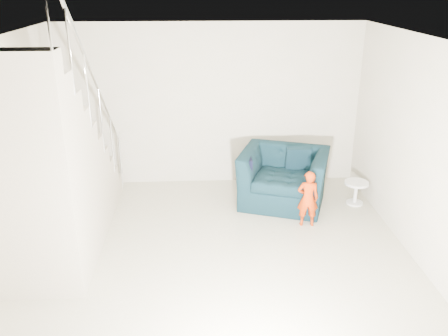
# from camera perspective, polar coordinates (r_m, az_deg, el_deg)

# --- Properties ---
(floor) EXTENTS (5.50, 5.50, 0.00)m
(floor) POSITION_cam_1_polar(r_m,az_deg,el_deg) (5.94, -0.82, -12.00)
(floor) COLOR tan
(floor) RESTS_ON ground
(ceiling) EXTENTS (5.50, 5.50, 0.00)m
(ceiling) POSITION_cam_1_polar(r_m,az_deg,el_deg) (4.98, -0.99, 14.79)
(ceiling) COLOR silver
(ceiling) RESTS_ON back_wall
(back_wall) EXTENTS (5.00, 0.00, 5.00)m
(back_wall) POSITION_cam_1_polar(r_m,az_deg,el_deg) (7.94, -1.72, 7.49)
(back_wall) COLOR #ABA58B
(back_wall) RESTS_ON floor
(right_wall) EXTENTS (0.00, 5.50, 5.50)m
(right_wall) POSITION_cam_1_polar(r_m,az_deg,el_deg) (5.95, 23.91, 0.67)
(right_wall) COLOR #ABA58B
(right_wall) RESTS_ON floor
(armchair) EXTENTS (1.60, 1.50, 0.84)m
(armchair) POSITION_cam_1_polar(r_m,az_deg,el_deg) (7.47, 7.19, -1.12)
(armchair) COLOR black
(armchair) RESTS_ON floor
(toddler) EXTENTS (0.32, 0.22, 0.83)m
(toddler) POSITION_cam_1_polar(r_m,az_deg,el_deg) (6.82, 10.05, -3.64)
(toddler) COLOR #932304
(toddler) RESTS_ON floor
(side_table) EXTENTS (0.37, 0.37, 0.37)m
(side_table) POSITION_cam_1_polar(r_m,az_deg,el_deg) (7.70, 15.60, -2.46)
(side_table) COLOR silver
(side_table) RESTS_ON floor
(staircase) EXTENTS (1.02, 3.03, 3.62)m
(staircase) POSITION_cam_1_polar(r_m,az_deg,el_deg) (6.24, -19.76, -1.78)
(staircase) COLOR #ADA089
(staircase) RESTS_ON floor
(cushion) EXTENTS (0.39, 0.19, 0.38)m
(cushion) POSITION_cam_1_polar(r_m,az_deg,el_deg) (7.62, 8.88, 1.20)
(cushion) COLOR black
(cushion) RESTS_ON armchair
(throw) EXTENTS (0.05, 0.50, 0.56)m
(throw) POSITION_cam_1_polar(r_m,az_deg,el_deg) (7.32, 3.01, -0.54)
(throw) COLOR black
(throw) RESTS_ON armchair
(phone) EXTENTS (0.02, 0.05, 0.10)m
(phone) POSITION_cam_1_polar(r_m,az_deg,el_deg) (6.70, 10.85, -1.28)
(phone) COLOR black
(phone) RESTS_ON toddler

